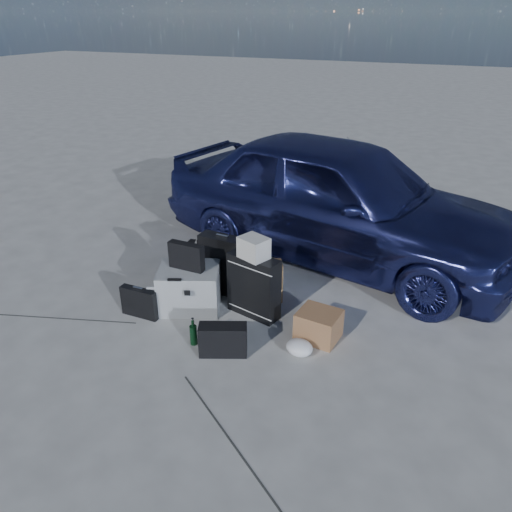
{
  "coord_description": "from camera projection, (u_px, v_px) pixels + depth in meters",
  "views": [
    {
      "loc": [
        2.23,
        -3.63,
        2.88
      ],
      "look_at": [
        0.21,
        0.85,
        0.46
      ],
      "focal_mm": 35.0,
      "sensor_mm": 36.0,
      "label": 1
    }
  ],
  "objects": [
    {
      "name": "ground",
      "position": [
        203.0,
        327.0,
        5.07
      ],
      "size": [
        60.0,
        60.0,
        0.0
      ],
      "primitive_type": "plane",
      "color": "#B3B3AE",
      "rests_on": "ground"
    },
    {
      "name": "briefcase",
      "position": [
        140.0,
        303.0,
        5.18
      ],
      "size": [
        0.41,
        0.09,
        0.32
      ],
      "primitive_type": "cube",
      "rotation": [
        0.0,
        0.0,
        0.01
      ],
      "color": "black",
      "rests_on": "ground"
    },
    {
      "name": "car",
      "position": [
        338.0,
        198.0,
        6.23
      ],
      "size": [
        4.84,
        2.72,
        1.56
      ],
      "primitive_type": "imported",
      "rotation": [
        0.0,
        0.0,
        1.37
      ],
      "color": "navy",
      "rests_on": "ground"
    },
    {
      "name": "green_bottle",
      "position": [
        193.0,
        332.0,
        4.75
      ],
      "size": [
        0.08,
        0.08,
        0.28
      ],
      "primitive_type": "cylinder",
      "rotation": [
        0.0,
        0.0,
        -0.2
      ],
      "color": "black",
      "rests_on": "ground"
    },
    {
      "name": "suitcase_left",
      "position": [
        223.0,
        265.0,
        5.56
      ],
      "size": [
        0.53,
        0.22,
        0.68
      ],
      "primitive_type": "cube",
      "rotation": [
        0.0,
        0.0,
        -0.05
      ],
      "color": "black",
      "rests_on": "ground"
    },
    {
      "name": "duffel_bag",
      "position": [
        215.0,
        262.0,
        5.95
      ],
      "size": [
        0.79,
        0.41,
        0.38
      ],
      "primitive_type": "cube",
      "rotation": [
        0.0,
        0.0,
        0.12
      ],
      "color": "black",
      "rests_on": "ground"
    },
    {
      "name": "plastic_bag",
      "position": [
        299.0,
        348.0,
        4.63
      ],
      "size": [
        0.3,
        0.27,
        0.14
      ],
      "primitive_type": "ellipsoid",
      "rotation": [
        0.0,
        0.0,
        -0.23
      ],
      "color": "silver",
      "rests_on": "ground"
    },
    {
      "name": "flat_box_white",
      "position": [
        214.0,
        245.0,
        5.86
      ],
      "size": [
        0.52,
        0.46,
        0.08
      ],
      "primitive_type": "cube",
      "rotation": [
        0.0,
        0.0,
        0.34
      ],
      "color": "beige",
      "rests_on": "duffel_bag"
    },
    {
      "name": "flat_box_black",
      "position": [
        212.0,
        240.0,
        5.82
      ],
      "size": [
        0.36,
        0.3,
        0.07
      ],
      "primitive_type": "cube",
      "rotation": [
        0.0,
        0.0,
        0.3
      ],
      "color": "black",
      "rests_on": "flat_box_white"
    },
    {
      "name": "suitcase_right",
      "position": [
        254.0,
        286.0,
        5.14
      ],
      "size": [
        0.59,
        0.32,
        0.67
      ],
      "primitive_type": "cube",
      "rotation": [
        0.0,
        0.0,
        -0.23
      ],
      "color": "black",
      "rests_on": "ground"
    },
    {
      "name": "pelican_case",
      "position": [
        190.0,
        288.0,
        5.32
      ],
      "size": [
        0.78,
        0.72,
        0.46
      ],
      "primitive_type": "cube",
      "rotation": [
        0.0,
        0.0,
        0.4
      ],
      "color": "#929597",
      "rests_on": "ground"
    },
    {
      "name": "kraft_bag",
      "position": [
        266.0,
        281.0,
        5.45
      ],
      "size": [
        0.4,
        0.35,
        0.45
      ],
      "primitive_type": "cube",
      "rotation": [
        0.0,
        0.0,
        0.52
      ],
      "color": "olive",
      "rests_on": "ground"
    },
    {
      "name": "messenger_bag",
      "position": [
        223.0,
        340.0,
        4.6
      ],
      "size": [
        0.47,
        0.33,
        0.31
      ],
      "primitive_type": "cube",
      "rotation": [
        0.0,
        0.0,
        0.41
      ],
      "color": "black",
      "rests_on": "ground"
    },
    {
      "name": "white_carton",
      "position": [
        254.0,
        248.0,
        4.93
      ],
      "size": [
        0.33,
        0.3,
        0.22
      ],
      "primitive_type": "cube",
      "rotation": [
        0.0,
        0.0,
        -0.37
      ],
      "color": "beige",
      "rests_on": "suitcase_right"
    },
    {
      "name": "cardboard_box",
      "position": [
        319.0,
        325.0,
        4.83
      ],
      "size": [
        0.42,
        0.38,
        0.29
      ],
      "primitive_type": "cube",
      "rotation": [
        0.0,
        0.0,
        -0.1
      ],
      "color": "olive",
      "rests_on": "ground"
    },
    {
      "name": "laptop_bag",
      "position": [
        186.0,
        256.0,
        5.16
      ],
      "size": [
        0.39,
        0.1,
        0.29
      ],
      "primitive_type": "cube",
      "rotation": [
        0.0,
        0.0,
        -0.01
      ],
      "color": "black",
      "rests_on": "pelican_case"
    }
  ]
}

